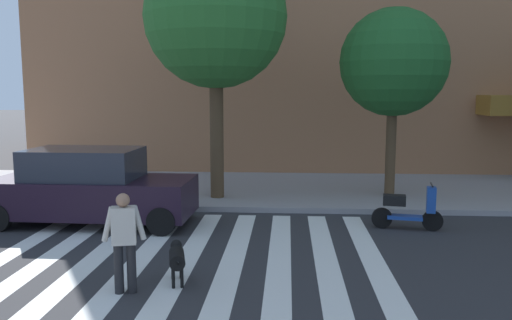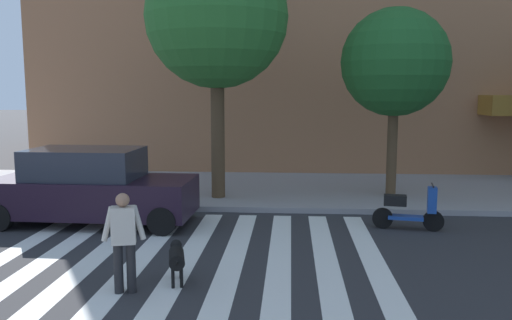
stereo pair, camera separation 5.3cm
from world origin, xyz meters
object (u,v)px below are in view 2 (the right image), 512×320
(parked_car_behind_first, at_px, (92,188))
(pedestrian_dog_walker, at_px, (124,237))
(street_tree_middle, at_px, (395,63))
(street_tree_nearest, at_px, (217,18))
(parked_scooter, at_px, (408,210))
(dog_on_leash, at_px, (177,257))

(parked_car_behind_first, height_order, pedestrian_dog_walker, parked_car_behind_first)
(street_tree_middle, bearing_deg, street_tree_nearest, -173.99)
(parked_scooter, relative_size, street_tree_middle, 0.30)
(street_tree_nearest, distance_m, pedestrian_dog_walker, 8.25)
(parked_car_behind_first, xyz_separation_m, parked_scooter, (7.62, -0.06, -0.42))
(parked_scooter, height_order, street_tree_middle, street_tree_middle)
(street_tree_middle, bearing_deg, dog_on_leash, -125.00)
(pedestrian_dog_walker, bearing_deg, dog_on_leash, 35.05)
(street_tree_nearest, xyz_separation_m, street_tree_middle, (5.09, 0.54, -1.24))
(pedestrian_dog_walker, height_order, dog_on_leash, pedestrian_dog_walker)
(parked_scooter, distance_m, street_tree_middle, 4.86)
(pedestrian_dog_walker, bearing_deg, street_tree_nearest, 85.56)
(dog_on_leash, bearing_deg, parked_car_behind_first, 127.86)
(dog_on_leash, bearing_deg, pedestrian_dog_walker, -144.95)
(street_tree_nearest, bearing_deg, street_tree_middle, 6.01)
(parked_car_behind_first, bearing_deg, pedestrian_dog_walker, -62.82)
(parked_car_behind_first, relative_size, pedestrian_dog_walker, 3.00)
(parked_scooter, xyz_separation_m, dog_on_leash, (-4.69, -3.71, -0.04))
(parked_car_behind_first, relative_size, parked_scooter, 3.02)
(street_tree_middle, relative_size, dog_on_leash, 5.35)
(parked_car_behind_first, height_order, parked_scooter, parked_car_behind_first)
(street_tree_nearest, distance_m, dog_on_leash, 8.09)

